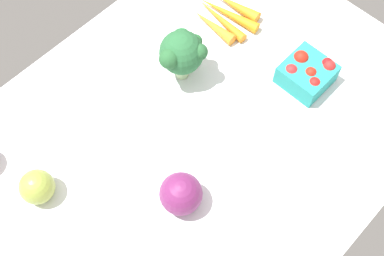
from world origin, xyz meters
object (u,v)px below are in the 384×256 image
Objects in this scene: red_onion_center at (181,194)px; berry_basket at (307,73)px; broccoli_head at (182,52)px; heirloom_tomato_green at (37,187)px; carrot_bunch at (225,15)px.

red_onion_center is 0.82× the size of berry_basket.
red_onion_center is at bearing 43.82° from broccoli_head.
berry_basket is (-17.47, 20.71, -5.16)cm from broccoli_head.
red_onion_center is at bearing -0.17° from berry_basket.
heirloom_tomato_green is at bearing -0.67° from broccoli_head.
broccoli_head reaches higher than carrot_bunch.
heirloom_tomato_green is 57.56cm from carrot_bunch.
broccoli_head is at bearing 11.56° from carrot_bunch.
berry_basket is (-56.79, 21.16, -0.44)cm from heirloom_tomato_green.
berry_basket is at bearing 159.56° from heirloom_tomato_green.
heirloom_tomato_green is 0.41× the size of carrot_bunch.
broccoli_head reaches higher than heirloom_tomato_green.
carrot_bunch is at bearing -168.44° from broccoli_head.
heirloom_tomato_green is (39.32, -0.46, -4.72)cm from broccoli_head.
carrot_bunch is (-18.11, -3.70, -6.82)cm from broccoli_head.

